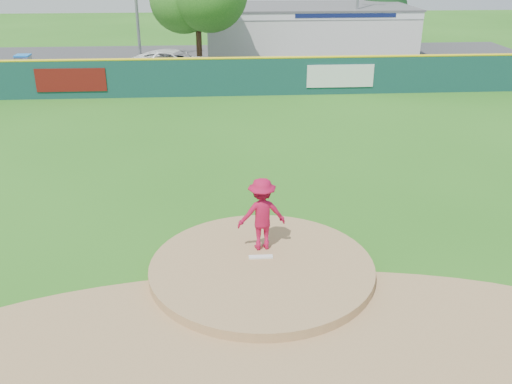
{
  "coord_description": "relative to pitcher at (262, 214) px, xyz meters",
  "views": [
    {
      "loc": [
        -0.99,
        -12.06,
        7.41
      ],
      "look_at": [
        0.0,
        2.0,
        1.3
      ],
      "focal_mm": 40.0,
      "sensor_mm": 36.0,
      "label": 1
    }
  ],
  "objects": [
    {
      "name": "outfield_fence",
      "position": [
        -0.06,
        17.18,
        -0.11
      ],
      "size": [
        40.0,
        0.14,
        2.07
      ],
      "color": "#123C39",
      "rests_on": "ground"
    },
    {
      "name": "playground_slide",
      "position": [
        -12.73,
        22.92,
        -0.53
      ],
      "size": [
        0.85,
        2.41,
        1.33
      ],
      "color": "blue",
      "rests_on": "ground"
    },
    {
      "name": "pitchers_mound",
      "position": [
        -0.06,
        -0.82,
        -1.2
      ],
      "size": [
        5.5,
        5.5,
        0.5
      ],
      "primitive_type": "cylinder",
      "color": "#9E774C",
      "rests_on": "ground"
    },
    {
      "name": "pitching_rubber",
      "position": [
        -0.06,
        -0.52,
        -0.93
      ],
      "size": [
        0.6,
        0.15,
        0.04
      ],
      "primitive_type": "cube",
      "color": "white",
      "rests_on": "pitchers_mound"
    },
    {
      "name": "parking_lot",
      "position": [
        -0.06,
        26.18,
        -1.19
      ],
      "size": [
        44.0,
        16.0,
        0.02
      ],
      "primitive_type": "cube",
      "color": "#38383A",
      "rests_on": "ground"
    },
    {
      "name": "infield_dirt_arc",
      "position": [
        -0.06,
        -3.82,
        -1.2
      ],
      "size": [
        15.4,
        15.4,
        0.01
      ],
      "primitive_type": "cylinder",
      "color": "#9E774C",
      "rests_on": "ground"
    },
    {
      "name": "van",
      "position": [
        -3.59,
        22.62,
        -0.42
      ],
      "size": [
        6.01,
        4.15,
        1.53
      ],
      "primitive_type": "imported",
      "rotation": [
        0.0,
        0.0,
        1.25
      ],
      "color": "white",
      "rests_on": "parking_lot"
    },
    {
      "name": "pitcher",
      "position": [
        0.0,
        0.0,
        0.0
      ],
      "size": [
        1.32,
        0.88,
        1.91
      ],
      "primitive_type": "imported",
      "rotation": [
        0.0,
        0.0,
        3.29
      ],
      "color": "#A80E36",
      "rests_on": "pitchers_mound"
    },
    {
      "name": "pool_building_grp",
      "position": [
        5.94,
        31.17,
        0.46
      ],
      "size": [
        15.2,
        8.2,
        3.31
      ],
      "color": "silver",
      "rests_on": "ground"
    },
    {
      "name": "fence_banners",
      "position": [
        -1.49,
        17.1,
        -0.2
      ],
      "size": [
        17.75,
        0.04,
        1.2
      ],
      "color": "#61110D",
      "rests_on": "ground"
    },
    {
      "name": "ground",
      "position": [
        -0.06,
        -0.82,
        -1.2
      ],
      "size": [
        120.0,
        120.0,
        0.0
      ],
      "primitive_type": "plane",
      "color": "#286B19",
      "rests_on": "ground"
    }
  ]
}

